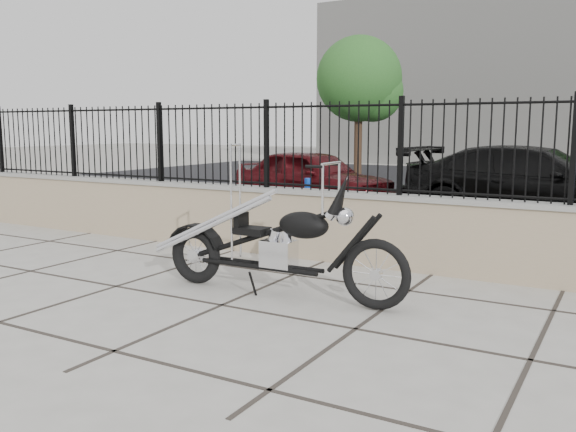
# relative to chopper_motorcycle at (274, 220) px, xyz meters

# --- Properties ---
(ground_plane) EXTENTS (90.00, 90.00, 0.00)m
(ground_plane) POSITION_rel_chopper_motorcycle_xyz_m (-0.27, -0.61, -0.84)
(ground_plane) COLOR #99968E
(ground_plane) RESTS_ON ground
(parking_lot) EXTENTS (30.00, 30.00, 0.00)m
(parking_lot) POSITION_rel_chopper_motorcycle_xyz_m (-0.27, 11.89, -0.84)
(parking_lot) COLOR black
(parking_lot) RESTS_ON ground
(retaining_wall) EXTENTS (14.00, 0.36, 0.96)m
(retaining_wall) POSITION_rel_chopper_motorcycle_xyz_m (-0.27, 1.89, -0.36)
(retaining_wall) COLOR gray
(retaining_wall) RESTS_ON ground_plane
(iron_fence) EXTENTS (14.00, 0.08, 1.20)m
(iron_fence) POSITION_rel_chopper_motorcycle_xyz_m (-0.27, 1.89, 0.72)
(iron_fence) COLOR black
(iron_fence) RESTS_ON retaining_wall
(background_building) EXTENTS (22.00, 6.00, 8.00)m
(background_building) POSITION_rel_chopper_motorcycle_xyz_m (-0.27, 25.89, 3.16)
(background_building) COLOR beige
(background_building) RESTS_ON ground_plane
(chopper_motorcycle) EXTENTS (2.80, 0.56, 1.67)m
(chopper_motorcycle) POSITION_rel_chopper_motorcycle_xyz_m (0.00, 0.00, 0.00)
(chopper_motorcycle) COLOR black
(chopper_motorcycle) RESTS_ON ground_plane
(car_red) EXTENTS (4.15, 2.33, 1.33)m
(car_red) POSITION_rel_chopper_motorcycle_xyz_m (-3.04, 6.73, -0.17)
(car_red) COLOR #3F090C
(car_red) RESTS_ON parking_lot
(car_black) EXTENTS (5.25, 2.60, 1.47)m
(car_black) POSITION_rel_chopper_motorcycle_xyz_m (1.73, 6.71, -0.10)
(car_black) COLOR black
(car_black) RESTS_ON parking_lot
(bollard_a) EXTENTS (0.14, 0.14, 0.93)m
(bollard_a) POSITION_rel_chopper_motorcycle_xyz_m (-1.65, 3.87, -0.37)
(bollard_a) COLOR blue
(bollard_a) RESTS_ON ground_plane
(tree_left) EXTENTS (3.12, 3.12, 5.27)m
(tree_left) POSITION_rel_chopper_motorcycle_xyz_m (-5.71, 15.48, 2.85)
(tree_left) COLOR #382619
(tree_left) RESTS_ON ground_plane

